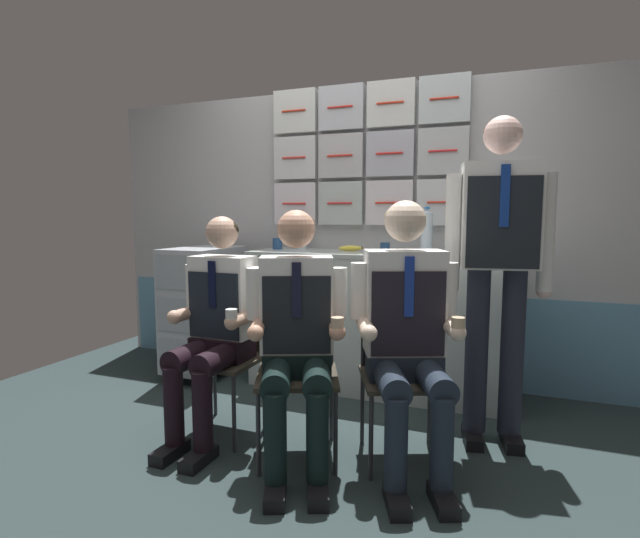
{
  "coord_description": "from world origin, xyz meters",
  "views": [
    {
      "loc": [
        1.05,
        -2.17,
        1.22
      ],
      "look_at": [
        0.11,
        0.29,
        0.93
      ],
      "focal_mm": 27.32,
      "sensor_mm": 36.0,
      "label": 1
    }
  ],
  "objects_px": {
    "folding_chair_right": "(297,354)",
    "water_bottle_tall": "(301,231)",
    "service_trolley": "(205,307)",
    "crew_member_by_counter": "(407,323)",
    "folding_chair_by_counter": "(400,356)",
    "folding_chair_left": "(232,340)",
    "coffee_cup_white": "(277,243)",
    "crew_member_left": "(215,320)",
    "snack_banana": "(350,248)",
    "crew_member_standing": "(498,252)",
    "crew_member_right": "(297,328)"
  },
  "relations": [
    {
      "from": "crew_member_left",
      "to": "coffee_cup_white",
      "type": "height_order",
      "value": "crew_member_left"
    },
    {
      "from": "crew_member_standing",
      "to": "folding_chair_right",
      "type": "bearing_deg",
      "value": -155.45
    },
    {
      "from": "crew_member_standing",
      "to": "crew_member_left",
      "type": "bearing_deg",
      "value": -161.42
    },
    {
      "from": "crew_member_left",
      "to": "folding_chair_right",
      "type": "xyz_separation_m",
      "value": [
        0.47,
        0.04,
        -0.15
      ]
    },
    {
      "from": "crew_member_right",
      "to": "snack_banana",
      "type": "bearing_deg",
      "value": 95.38
    },
    {
      "from": "water_bottle_tall",
      "to": "snack_banana",
      "type": "distance_m",
      "value": 0.44
    },
    {
      "from": "snack_banana",
      "to": "crew_member_standing",
      "type": "bearing_deg",
      "value": -32.49
    },
    {
      "from": "crew_member_right",
      "to": "folding_chair_by_counter",
      "type": "relative_size",
      "value": 1.5
    },
    {
      "from": "crew_member_left",
      "to": "crew_member_right",
      "type": "relative_size",
      "value": 0.97
    },
    {
      "from": "service_trolley",
      "to": "crew_member_left",
      "type": "distance_m",
      "value": 1.12
    },
    {
      "from": "coffee_cup_white",
      "to": "snack_banana",
      "type": "bearing_deg",
      "value": 1.56
    },
    {
      "from": "crew_member_left",
      "to": "crew_member_right",
      "type": "distance_m",
      "value": 0.54
    },
    {
      "from": "folding_chair_left",
      "to": "water_bottle_tall",
      "type": "relative_size",
      "value": 2.88
    },
    {
      "from": "crew_member_by_counter",
      "to": "snack_banana",
      "type": "xyz_separation_m",
      "value": [
        -0.61,
        1.06,
        0.27
      ]
    },
    {
      "from": "folding_chair_right",
      "to": "water_bottle_tall",
      "type": "bearing_deg",
      "value": 112.05
    },
    {
      "from": "crew_member_standing",
      "to": "crew_member_right",
      "type": "bearing_deg",
      "value": -146.75
    },
    {
      "from": "service_trolley",
      "to": "crew_member_left",
      "type": "height_order",
      "value": "crew_member_left"
    },
    {
      "from": "crew_member_right",
      "to": "water_bottle_tall",
      "type": "xyz_separation_m",
      "value": [
        -0.53,
        1.29,
        0.42
      ]
    },
    {
      "from": "folding_chair_left",
      "to": "water_bottle_tall",
      "type": "distance_m",
      "value": 1.19
    },
    {
      "from": "folding_chair_by_counter",
      "to": "crew_member_left",
      "type": "bearing_deg",
      "value": -168.45
    },
    {
      "from": "service_trolley",
      "to": "folding_chair_right",
      "type": "xyz_separation_m",
      "value": [
        1.14,
        -0.84,
        -0.01
      ]
    },
    {
      "from": "crew_member_left",
      "to": "folding_chair_right",
      "type": "relative_size",
      "value": 1.46
    },
    {
      "from": "service_trolley",
      "to": "folding_chair_left",
      "type": "relative_size",
      "value": 1.18
    },
    {
      "from": "crew_member_right",
      "to": "crew_member_standing",
      "type": "distance_m",
      "value": 1.12
    },
    {
      "from": "coffee_cup_white",
      "to": "folding_chair_left",
      "type": "bearing_deg",
      "value": -80.38
    },
    {
      "from": "service_trolley",
      "to": "coffee_cup_white",
      "type": "xyz_separation_m",
      "value": [
        0.52,
        0.21,
        0.49
      ]
    },
    {
      "from": "service_trolley",
      "to": "snack_banana",
      "type": "relative_size",
      "value": 5.67
    },
    {
      "from": "folding_chair_by_counter",
      "to": "service_trolley",
      "type": "bearing_deg",
      "value": 157.19
    },
    {
      "from": "service_trolley",
      "to": "water_bottle_tall",
      "type": "height_order",
      "value": "water_bottle_tall"
    },
    {
      "from": "folding_chair_right",
      "to": "crew_member_right",
      "type": "bearing_deg",
      "value": -67.04
    },
    {
      "from": "service_trolley",
      "to": "crew_member_right",
      "type": "xyz_separation_m",
      "value": [
        1.2,
        -0.99,
        0.16
      ]
    },
    {
      "from": "crew_member_left",
      "to": "snack_banana",
      "type": "xyz_separation_m",
      "value": [
        0.41,
        1.11,
        0.32
      ]
    },
    {
      "from": "folding_chair_by_counter",
      "to": "water_bottle_tall",
      "type": "xyz_separation_m",
      "value": [
        -0.97,
        0.99,
        0.59
      ]
    },
    {
      "from": "folding_chair_left",
      "to": "crew_member_standing",
      "type": "xyz_separation_m",
      "value": [
        1.41,
        0.31,
        0.52
      ]
    },
    {
      "from": "water_bottle_tall",
      "to": "service_trolley",
      "type": "bearing_deg",
      "value": -155.8
    },
    {
      "from": "crew_member_by_counter",
      "to": "crew_member_left",
      "type": "bearing_deg",
      "value": -177.06
    },
    {
      "from": "folding_chair_right",
      "to": "snack_banana",
      "type": "xyz_separation_m",
      "value": [
        -0.05,
        1.07,
        0.48
      ]
    },
    {
      "from": "service_trolley",
      "to": "water_bottle_tall",
      "type": "distance_m",
      "value": 0.94
    },
    {
      "from": "crew_member_right",
      "to": "snack_banana",
      "type": "height_order",
      "value": "crew_member_right"
    },
    {
      "from": "folding_chair_left",
      "to": "coffee_cup_white",
      "type": "distance_m",
      "value": 1.07
    },
    {
      "from": "crew_member_standing",
      "to": "water_bottle_tall",
      "type": "xyz_separation_m",
      "value": [
        -1.41,
        0.71,
        0.07
      ]
    },
    {
      "from": "crew_member_by_counter",
      "to": "folding_chair_left",
      "type": "bearing_deg",
      "value": 173.87
    },
    {
      "from": "crew_member_by_counter",
      "to": "coffee_cup_white",
      "type": "distance_m",
      "value": 1.61
    },
    {
      "from": "folding_chair_right",
      "to": "water_bottle_tall",
      "type": "distance_m",
      "value": 1.37
    },
    {
      "from": "crew_member_right",
      "to": "folding_chair_left",
      "type": "bearing_deg",
      "value": 152.98
    },
    {
      "from": "service_trolley",
      "to": "crew_member_by_counter",
      "type": "bearing_deg",
      "value": -26.16
    },
    {
      "from": "folding_chair_by_counter",
      "to": "crew_member_by_counter",
      "type": "distance_m",
      "value": 0.26
    },
    {
      "from": "folding_chair_left",
      "to": "crew_member_left",
      "type": "height_order",
      "value": "crew_member_left"
    },
    {
      "from": "folding_chair_by_counter",
      "to": "crew_member_standing",
      "type": "height_order",
      "value": "crew_member_standing"
    },
    {
      "from": "folding_chair_right",
      "to": "crew_member_by_counter",
      "type": "relative_size",
      "value": 0.64
    }
  ]
}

